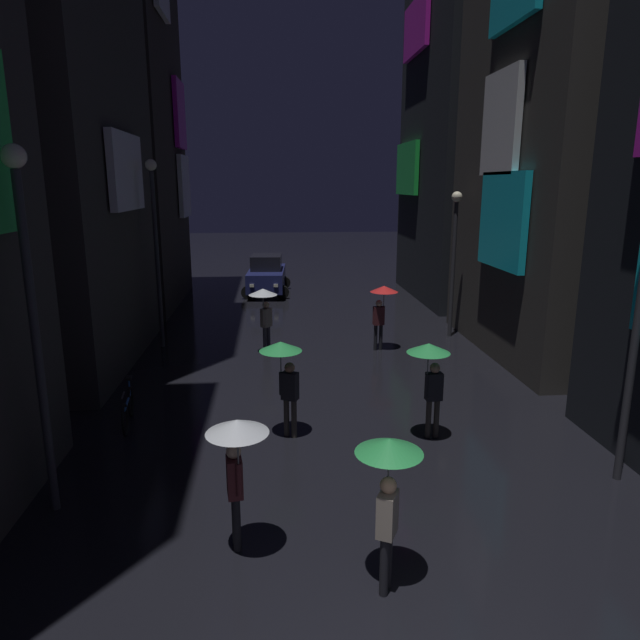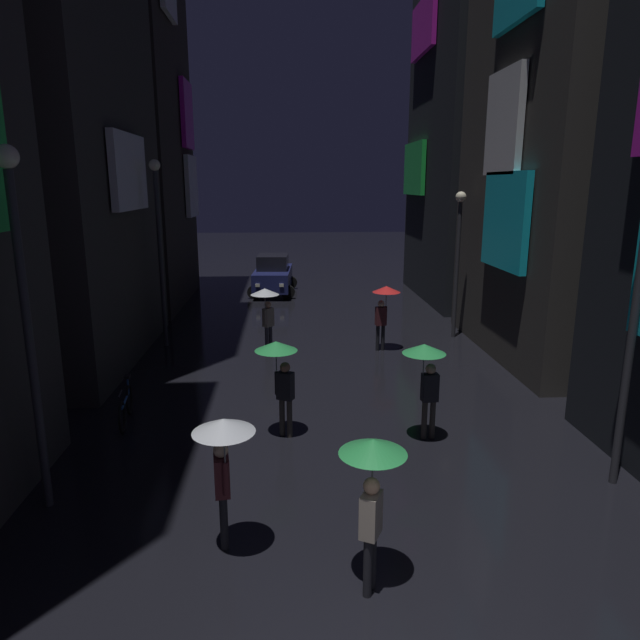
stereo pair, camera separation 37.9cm
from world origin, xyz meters
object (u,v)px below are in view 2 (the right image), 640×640
streetlamp_right_far (458,247)px  pedestrian_midstreet_left_green (426,365)px  pedestrian_far_right_red (385,300)px  pedestrian_midstreet_centre_clear (266,302)px  streetlamp_left_near (23,294)px  pedestrian_foreground_left_green (279,362)px  pedestrian_near_crossing_clear (223,447)px  streetlamp_right_near (639,279)px  pedestrian_foreground_right_green (372,473)px  streetlamp_left_far (159,234)px  car_distant (273,275)px  bicycle_parked_at_storefront (126,407)px

streetlamp_right_far → pedestrian_midstreet_left_green: bearing=-110.4°
pedestrian_far_right_red → pedestrian_midstreet_centre_clear: (-3.81, -0.11, 0.00)m
streetlamp_left_near → streetlamp_right_far: bearing=46.0°
pedestrian_foreground_left_green → pedestrian_near_crossing_clear: size_ratio=1.00×
pedestrian_midstreet_centre_clear → streetlamp_right_near: 11.04m
pedestrian_foreground_left_green → streetlamp_right_near: size_ratio=0.35×
pedestrian_midstreet_centre_clear → streetlamp_left_near: streetlamp_left_near is taller
pedestrian_midstreet_left_green → streetlamp_right_far: bearing=69.6°
pedestrian_midstreet_centre_clear → pedestrian_foreground_right_green: bearing=-81.1°
streetlamp_left_far → streetlamp_left_near: size_ratio=1.03×
pedestrian_midstreet_left_green → pedestrian_foreground_right_green: bearing=-111.9°
pedestrian_midstreet_left_green → streetlamp_right_far: size_ratio=0.42×
streetlamp_left_far → pedestrian_foreground_left_green: bearing=-61.9°
pedestrian_foreground_right_green → streetlamp_right_far: 13.62m
pedestrian_midstreet_left_green → pedestrian_midstreet_centre_clear: 7.50m
pedestrian_midstreet_left_green → pedestrian_midstreet_centre_clear: same height
streetlamp_right_near → streetlamp_left_near: bearing=-179.1°
pedestrian_near_crossing_clear → car_distant: bearing=89.2°
pedestrian_foreground_right_green → streetlamp_left_far: streetlamp_left_far is taller
streetlamp_right_near → pedestrian_near_crossing_clear: bearing=-167.2°
pedestrian_foreground_left_green → bicycle_parked_at_storefront: bearing=165.6°
pedestrian_midstreet_left_green → streetlamp_right_far: 8.87m
pedestrian_near_crossing_clear → streetlamp_left_far: size_ratio=0.35×
pedestrian_foreground_right_green → pedestrian_far_right_red: size_ratio=1.00×
streetlamp_left_near → pedestrian_foreground_left_green: bearing=32.7°
pedestrian_midstreet_left_green → streetlamp_left_far: (-6.95, 7.69, 2.08)m
pedestrian_far_right_red → pedestrian_foreground_left_green: 7.19m
pedestrian_midstreet_centre_clear → streetlamp_left_near: 9.63m
pedestrian_far_right_red → streetlamp_right_near: bearing=-72.5°
pedestrian_far_right_red → pedestrian_midstreet_left_green: same height
pedestrian_foreground_right_green → streetlamp_left_near: 5.99m
pedestrian_foreground_right_green → pedestrian_midstreet_left_green: size_ratio=1.00×
pedestrian_midstreet_left_green → streetlamp_right_near: bearing=-33.3°
pedestrian_far_right_red → streetlamp_left_far: streetlamp_left_far is taller
pedestrian_midstreet_centre_clear → streetlamp_left_near: (-3.43, -8.78, 1.98)m
pedestrian_foreground_right_green → streetlamp_right_near: (4.84, 2.45, 2.10)m
bicycle_parked_at_storefront → streetlamp_left_near: bearing=-96.6°
streetlamp_left_far → pedestrian_midstreet_centre_clear: bearing=-17.3°
pedestrian_midstreet_centre_clear → streetlamp_right_far: (6.57, 1.56, 1.54)m
bicycle_parked_at_storefront → pedestrian_foreground_left_green: bearing=-14.4°
bicycle_parked_at_storefront → streetlamp_left_near: 4.74m
pedestrian_far_right_red → streetlamp_right_far: bearing=27.7°
pedestrian_near_crossing_clear → car_distant: size_ratio=0.50×
pedestrian_midstreet_left_green → pedestrian_near_crossing_clear: same height
car_distant → pedestrian_far_right_red: bearing=-69.4°
pedestrian_foreground_left_green → car_distant: (-0.47, 16.50, -0.74)m
pedestrian_near_crossing_clear → streetlamp_left_near: (-3.15, 1.40, 1.98)m
bicycle_parked_at_storefront → streetlamp_right_near: 10.69m
streetlamp_right_far → pedestrian_far_right_red: bearing=-152.3°
pedestrian_foreground_right_green → pedestrian_near_crossing_clear: 2.20m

